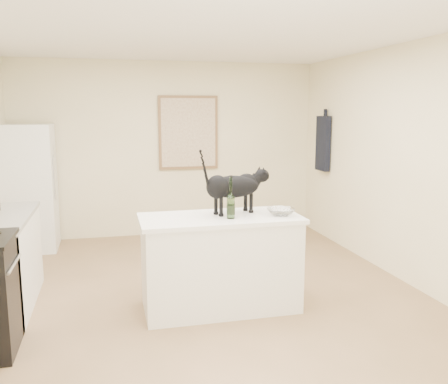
% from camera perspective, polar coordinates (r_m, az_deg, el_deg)
% --- Properties ---
extents(floor, '(5.50, 5.50, 0.00)m').
position_cam_1_polar(floor, '(4.92, -2.17, -12.75)').
color(floor, '#95724F').
rests_on(floor, ground).
extents(ceiling, '(5.50, 5.50, 0.00)m').
position_cam_1_polar(ceiling, '(4.61, -2.38, 18.70)').
color(ceiling, white).
rests_on(ceiling, ground).
extents(wall_back, '(4.50, 0.00, 4.50)m').
position_cam_1_polar(wall_back, '(7.29, -6.61, 5.05)').
color(wall_back, '#F4E8BD').
rests_on(wall_back, ground).
extents(wall_front, '(4.50, 0.00, 4.50)m').
position_cam_1_polar(wall_front, '(2.02, 13.66, -7.13)').
color(wall_front, '#F4E8BD').
rests_on(wall_front, ground).
extents(wall_right, '(0.00, 5.50, 5.50)m').
position_cam_1_polar(wall_right, '(5.49, 21.43, 2.98)').
color(wall_right, '#F4E8BD').
rests_on(wall_right, ground).
extents(island_base, '(1.44, 0.67, 0.86)m').
position_cam_1_polar(island_base, '(4.61, -0.46, -8.62)').
color(island_base, white).
rests_on(island_base, floor).
extents(island_top, '(1.50, 0.70, 0.04)m').
position_cam_1_polar(island_top, '(4.49, -0.47, -3.15)').
color(island_top, white).
rests_on(island_top, island_base).
extents(fridge, '(0.68, 0.68, 1.70)m').
position_cam_1_polar(fridge, '(6.96, -22.23, 0.46)').
color(fridge, white).
rests_on(fridge, floor).
extents(artwork_frame, '(0.90, 0.03, 1.10)m').
position_cam_1_polar(artwork_frame, '(7.29, -4.26, 7.06)').
color(artwork_frame, brown).
rests_on(artwork_frame, wall_back).
extents(artwork_canvas, '(0.82, 0.00, 1.02)m').
position_cam_1_polar(artwork_canvas, '(7.27, -4.24, 7.05)').
color(artwork_canvas, beige).
rests_on(artwork_canvas, wall_back).
extents(hanging_garment, '(0.08, 0.34, 0.80)m').
position_cam_1_polar(hanging_garment, '(7.22, 11.70, 5.67)').
color(hanging_garment, black).
rests_on(hanging_garment, wall_right).
extents(black_cat, '(0.70, 0.38, 0.47)m').
position_cam_1_polar(black_cat, '(4.55, 1.04, 0.29)').
color(black_cat, black).
rests_on(black_cat, island_top).
extents(wine_bottle, '(0.08, 0.08, 0.35)m').
position_cam_1_polar(wine_bottle, '(4.36, 0.82, -0.92)').
color(wine_bottle, '#2C5E25').
rests_on(wine_bottle, island_top).
extents(glass_bowl, '(0.33, 0.33, 0.07)m').
position_cam_1_polar(glass_bowl, '(4.55, 6.79, -2.36)').
color(glass_bowl, silver).
rests_on(glass_bowl, island_top).
extents(fridge_paper, '(0.01, 0.13, 0.17)m').
position_cam_1_polar(fridge_paper, '(6.98, -19.53, 4.59)').
color(fridge_paper, white).
rests_on(fridge_paper, fridge).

